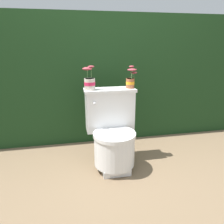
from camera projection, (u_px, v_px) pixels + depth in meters
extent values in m
plane|color=brown|center=(117.00, 169.00, 2.20)|extent=(12.00, 12.00, 0.00)
cube|color=#193819|center=(100.00, 77.00, 2.96)|extent=(4.07, 0.74, 1.55)
cube|color=silver|center=(114.00, 166.00, 2.19)|extent=(0.27, 0.31, 0.06)
cylinder|color=silver|center=(114.00, 150.00, 2.14)|extent=(0.40, 0.40, 0.29)
cylinder|color=silver|center=(114.00, 135.00, 2.09)|extent=(0.41, 0.41, 0.04)
cube|color=silver|center=(110.00, 111.00, 2.26)|extent=(0.49, 0.19, 0.41)
cube|color=silver|center=(110.00, 90.00, 2.19)|extent=(0.51, 0.21, 0.03)
cylinder|color=silver|center=(94.00, 103.00, 2.07)|extent=(0.02, 0.05, 0.02)
cylinder|color=beige|center=(90.00, 84.00, 2.12)|extent=(0.10, 0.10, 0.11)
cylinder|color=#D1234C|center=(90.00, 84.00, 2.11)|extent=(0.11, 0.11, 0.03)
cylinder|color=#332319|center=(90.00, 79.00, 2.10)|extent=(0.10, 0.10, 0.01)
cylinder|color=#4C753D|center=(91.00, 73.00, 2.10)|extent=(0.01, 0.01, 0.10)
ellipsoid|color=#93333D|center=(91.00, 67.00, 2.08)|extent=(0.06, 0.04, 0.02)
cylinder|color=#4C753D|center=(87.00, 74.00, 2.10)|extent=(0.01, 0.01, 0.08)
ellipsoid|color=#93333D|center=(87.00, 69.00, 2.08)|extent=(0.10, 0.07, 0.03)
cylinder|color=#9E5638|center=(130.00, 83.00, 2.20)|extent=(0.08, 0.08, 0.10)
cylinder|color=orange|center=(130.00, 83.00, 2.20)|extent=(0.09, 0.09, 0.03)
cylinder|color=#332319|center=(130.00, 79.00, 2.19)|extent=(0.08, 0.08, 0.01)
cylinder|color=#4C753D|center=(132.00, 75.00, 2.14)|extent=(0.01, 0.01, 0.08)
ellipsoid|color=#93333D|center=(132.00, 70.00, 2.13)|extent=(0.09, 0.07, 0.02)
cylinder|color=#4C753D|center=(131.00, 73.00, 2.17)|extent=(0.01, 0.01, 0.11)
ellipsoid|color=#93333D|center=(132.00, 67.00, 2.15)|extent=(0.05, 0.04, 0.02)
cylinder|color=#4C753D|center=(134.00, 76.00, 2.18)|extent=(0.01, 0.01, 0.05)
ellipsoid|color=#93333D|center=(134.00, 73.00, 2.17)|extent=(0.07, 0.05, 0.02)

